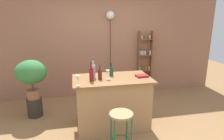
# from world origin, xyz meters

# --- Properties ---
(ground) EXTENTS (12.00, 12.00, 0.00)m
(ground) POSITION_xyz_m (0.00, 0.00, 0.00)
(ground) COLOR olive
(back_wall) EXTENTS (6.40, 0.10, 2.80)m
(back_wall) POSITION_xyz_m (0.00, 1.95, 1.40)
(back_wall) COLOR #9E6B51
(back_wall) RESTS_ON ground
(kitchen_counter) EXTENTS (1.38, 0.79, 0.93)m
(kitchen_counter) POSITION_xyz_m (0.00, 0.30, 0.47)
(kitchen_counter) COLOR tan
(kitchen_counter) RESTS_ON ground
(bar_stool) EXTENTS (0.34, 0.34, 0.64)m
(bar_stool) POSITION_xyz_m (-0.03, -0.47, 0.48)
(bar_stool) COLOR #196642
(bar_stool) RESTS_ON ground
(spice_shelf) EXTENTS (0.37, 0.15, 1.65)m
(spice_shelf) POSITION_xyz_m (1.19, 1.81, 0.82)
(spice_shelf) COLOR brown
(spice_shelf) RESTS_ON ground
(plant_stool) EXTENTS (0.30, 0.30, 0.39)m
(plant_stool) POSITION_xyz_m (-1.48, 0.97, 0.19)
(plant_stool) COLOR #2D2823
(plant_stool) RESTS_ON ground
(potted_plant) EXTENTS (0.60, 0.54, 0.79)m
(potted_plant) POSITION_xyz_m (-1.48, 0.97, 0.91)
(potted_plant) COLOR #935B3D
(potted_plant) RESTS_ON plant_stool
(bottle_wine_red) EXTENTS (0.07, 0.07, 0.23)m
(bottle_wine_red) POSITION_xyz_m (0.02, 0.45, 1.02)
(bottle_wine_red) COLOR #194C23
(bottle_wine_red) RESTS_ON kitchen_counter
(bottle_olive_oil) EXTENTS (0.07, 0.07, 0.33)m
(bottle_olive_oil) POSITION_xyz_m (-0.37, 0.20, 1.05)
(bottle_olive_oil) COLOR maroon
(bottle_olive_oil) RESTS_ON kitchen_counter
(bottle_soda_blue) EXTENTS (0.07, 0.07, 0.25)m
(bottle_soda_blue) POSITION_xyz_m (-0.22, 0.27, 1.02)
(bottle_soda_blue) COLOR #5B2319
(bottle_soda_blue) RESTS_ON kitchen_counter
(bottle_vinegar) EXTENTS (0.08, 0.08, 0.34)m
(bottle_vinegar) POSITION_xyz_m (-0.32, 0.37, 1.06)
(bottle_vinegar) COLOR #B2B2B7
(bottle_vinegar) RESTS_ON kitchen_counter
(wine_glass_left) EXTENTS (0.07, 0.07, 0.16)m
(wine_glass_left) POSITION_xyz_m (-0.09, 0.25, 1.05)
(wine_glass_left) COLOR silver
(wine_glass_left) RESTS_ON kitchen_counter
(wine_glass_center) EXTENTS (0.07, 0.07, 0.16)m
(wine_glass_center) POSITION_xyz_m (-0.60, 0.01, 1.05)
(wine_glass_center) COLOR silver
(wine_glass_center) RESTS_ON kitchen_counter
(cookbook) EXTENTS (0.22, 0.17, 0.03)m
(cookbook) POSITION_xyz_m (0.54, 0.26, 0.95)
(cookbook) COLOR maroon
(cookbook) RESTS_ON kitchen_counter
(pendant_globe_light) EXTENTS (0.20, 0.20, 2.14)m
(pendant_globe_light) POSITION_xyz_m (0.27, 1.84, 2.00)
(pendant_globe_light) COLOR black
(pendant_globe_light) RESTS_ON ground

